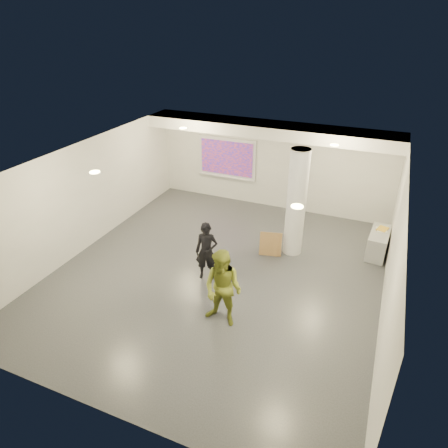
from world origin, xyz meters
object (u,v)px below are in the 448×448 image
at_px(credenza, 378,243).
at_px(man, 223,289).
at_px(column, 296,203).
at_px(projection_screen, 227,158).
at_px(woman, 207,251).

bearing_deg(credenza, man, -120.18).
bearing_deg(man, column, 85.63).
bearing_deg(projection_screen, column, -40.56).
distance_m(woman, man, 1.73).
distance_m(projection_screen, credenza, 5.76).
xyz_separation_m(credenza, man, (-2.88, -4.25, 0.55)).
height_order(credenza, woman, woman).
bearing_deg(man, projection_screen, 118.24).
distance_m(projection_screen, woman, 4.99).
distance_m(column, woman, 2.77).
bearing_deg(man, credenza, 62.32).
relative_size(column, woman, 1.96).
xyz_separation_m(projection_screen, credenza, (5.32, -1.85, -1.18)).
xyz_separation_m(column, credenza, (2.22, 0.80, -1.16)).
xyz_separation_m(projection_screen, man, (2.44, -6.10, -0.64)).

